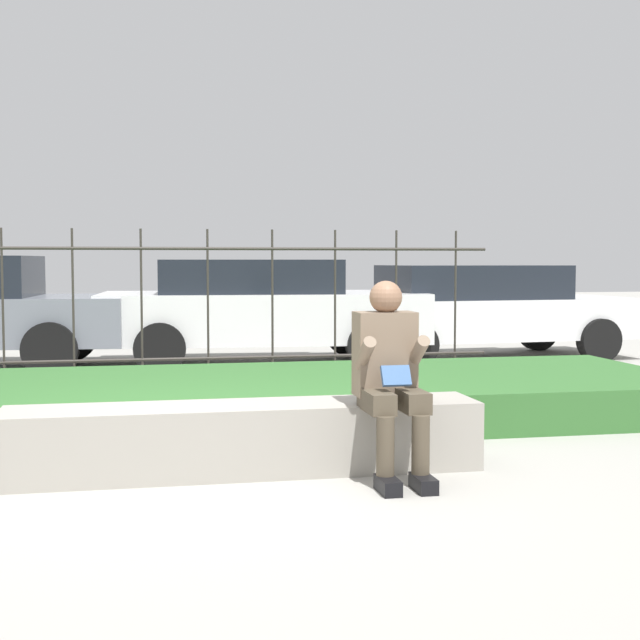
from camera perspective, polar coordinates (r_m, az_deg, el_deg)
ground_plane at (r=5.86m, az=-7.76°, el=-9.79°), size 60.00×60.00×0.00m
stone_bench at (r=5.84m, az=-4.79°, el=-7.81°), size 3.06×0.54×0.45m
person_seated_reader at (r=5.64m, az=4.46°, el=-3.28°), size 0.42×0.73×1.25m
grass_berm at (r=7.74m, az=-8.70°, el=-5.15°), size 8.87×2.51×0.35m
iron_fence at (r=9.44m, az=-9.26°, el=0.86°), size 6.87×0.03×1.70m
car_parked_center at (r=11.79m, az=-3.91°, el=0.76°), size 4.31×2.20×1.39m
car_parked_right at (r=12.67m, az=10.16°, el=0.71°), size 4.41×2.08×1.31m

